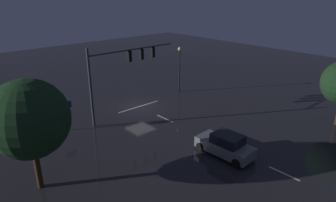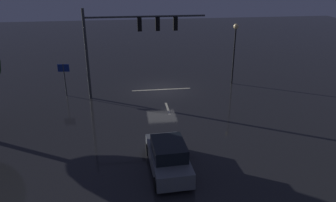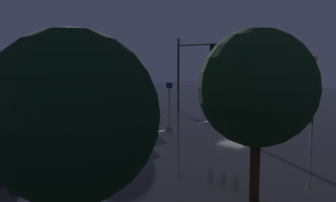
{
  "view_description": "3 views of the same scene",
  "coord_description": "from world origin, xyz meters",
  "px_view_note": "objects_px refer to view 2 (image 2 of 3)",
  "views": [
    {
      "loc": [
        16.95,
        23.4,
        11.49
      ],
      "look_at": [
        0.36,
        4.85,
        2.1
      ],
      "focal_mm": 31.92,
      "sensor_mm": 36.0,
      "label": 1
    },
    {
      "loc": [
        2.96,
        26.15,
        9.83
      ],
      "look_at": [
        0.42,
        7.33,
        1.99
      ],
      "focal_mm": 35.16,
      "sensor_mm": 36.0,
      "label": 2
    },
    {
      "loc": [
        -16.32,
        25.36,
        4.75
      ],
      "look_at": [
        1.03,
        7.5,
        1.87
      ],
      "focal_mm": 36.1,
      "sensor_mm": 36.0,
      "label": 3
    }
  ],
  "objects_px": {
    "traffic_signal_assembly": "(129,34)",
    "street_lamp_left_kerb": "(235,43)",
    "car_approaching": "(168,157)",
    "route_sign": "(64,73)"
  },
  "relations": [
    {
      "from": "traffic_signal_assembly",
      "to": "street_lamp_left_kerb",
      "type": "distance_m",
      "value": 9.26
    },
    {
      "from": "traffic_signal_assembly",
      "to": "car_approaching",
      "type": "bearing_deg",
      "value": 97.97
    },
    {
      "from": "route_sign",
      "to": "street_lamp_left_kerb",
      "type": "bearing_deg",
      "value": -175.61
    },
    {
      "from": "car_approaching",
      "to": "street_lamp_left_kerb",
      "type": "height_order",
      "value": "street_lamp_left_kerb"
    },
    {
      "from": "route_sign",
      "to": "traffic_signal_assembly",
      "type": "bearing_deg",
      "value": 171.61
    },
    {
      "from": "street_lamp_left_kerb",
      "to": "route_sign",
      "type": "bearing_deg",
      "value": 4.39
    },
    {
      "from": "traffic_signal_assembly",
      "to": "car_approaching",
      "type": "distance_m",
      "value": 11.66
    },
    {
      "from": "car_approaching",
      "to": "street_lamp_left_kerb",
      "type": "xyz_separation_m",
      "value": [
        -7.46,
        -12.63,
        2.9
      ]
    },
    {
      "from": "traffic_signal_assembly",
      "to": "street_lamp_left_kerb",
      "type": "bearing_deg",
      "value": -168.21
    },
    {
      "from": "street_lamp_left_kerb",
      "to": "route_sign",
      "type": "relative_size",
      "value": 1.96
    }
  ]
}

